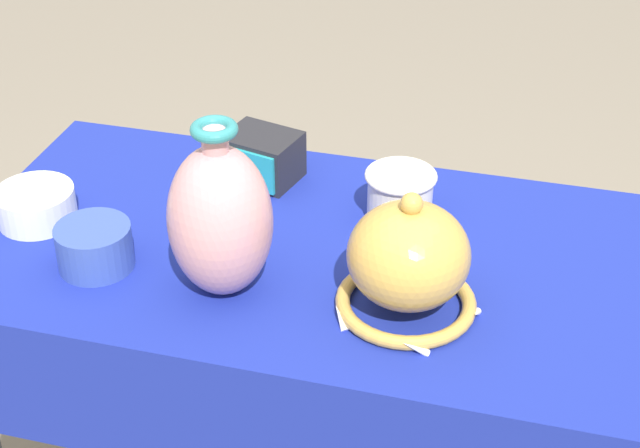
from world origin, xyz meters
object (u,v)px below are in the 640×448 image
mosaic_tile_box (262,157)px  cup_wide_ivory (400,195)px  vase_dome_bell (408,263)px  pot_squat_cobalt (95,247)px  pot_squat_porcelain (36,205)px  vase_tall_bulbous (220,219)px

mosaic_tile_box → cup_wide_ivory: cup_wide_ivory is taller
vase_dome_bell → pot_squat_cobalt: bearing=-177.7°
pot_squat_cobalt → pot_squat_porcelain: 0.18m
vase_dome_bell → pot_squat_cobalt: (-0.50, -0.02, -0.05)m
cup_wide_ivory → vase_dome_bell: bearing=-76.6°
mosaic_tile_box → pot_squat_cobalt: mosaic_tile_box is taller
vase_tall_bulbous → vase_dome_bell: 0.28m
mosaic_tile_box → cup_wide_ivory: (0.27, -0.07, 0.01)m
pot_squat_porcelain → cup_wide_ivory: size_ratio=1.10×
pot_squat_cobalt → vase_dome_bell: bearing=2.3°
mosaic_tile_box → vase_tall_bulbous: bearing=-68.4°
vase_tall_bulbous → vase_dome_bell: (0.28, 0.02, -0.04)m
vase_tall_bulbous → mosaic_tile_box: vase_tall_bulbous is taller
vase_tall_bulbous → cup_wide_ivory: (0.22, 0.26, -0.08)m
pot_squat_porcelain → cup_wide_ivory: 0.62m
vase_tall_bulbous → mosaic_tile_box: size_ratio=1.93×
pot_squat_porcelain → cup_wide_ivory: cup_wide_ivory is taller
mosaic_tile_box → pot_squat_cobalt: size_ratio=1.22×
vase_dome_bell → cup_wide_ivory: 0.25m
vase_tall_bulbous → pot_squat_porcelain: vase_tall_bulbous is taller
mosaic_tile_box → cup_wide_ivory: size_ratio=1.21×
vase_dome_bell → mosaic_tile_box: 0.45m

